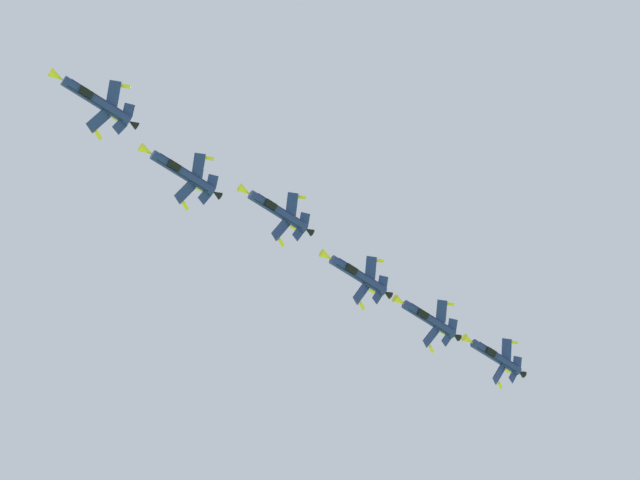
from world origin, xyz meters
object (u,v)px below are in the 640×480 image
(fighter_jet_right_wing, at_px, (277,211))
(fighter_jet_lead, at_px, (95,100))
(fighter_jet_right_outer, at_px, (428,319))
(fighter_jet_trail_slot, at_px, (495,357))
(fighter_jet_left_wing, at_px, (182,172))
(fighter_jet_left_outer, at_px, (357,275))

(fighter_jet_right_wing, bearing_deg, fighter_jet_lead, 93.23)
(fighter_jet_lead, distance_m, fighter_jet_right_outer, 72.44)
(fighter_jet_trail_slot, bearing_deg, fighter_jet_right_wing, 91.03)
(fighter_jet_left_wing, relative_size, fighter_jet_trail_slot, 1.00)
(fighter_jet_left_wing, distance_m, fighter_jet_trail_slot, 71.94)
(fighter_jet_right_wing, xyz_separation_m, fighter_jet_right_outer, (29.20, 19.76, -3.39))
(fighter_jet_right_outer, bearing_deg, fighter_jet_trail_slot, -88.45)
(fighter_jet_lead, height_order, fighter_jet_right_outer, fighter_jet_right_outer)
(fighter_jet_right_wing, distance_m, fighter_jet_trail_slot, 53.15)
(fighter_jet_left_wing, relative_size, fighter_jet_left_outer, 1.00)
(fighter_jet_lead, bearing_deg, fighter_jet_trail_slot, -88.06)
(fighter_jet_right_wing, xyz_separation_m, fighter_jet_trail_slot, (43.86, 29.98, -1.46))
(fighter_jet_left_outer, height_order, fighter_jet_trail_slot, fighter_jet_trail_slot)
(fighter_jet_left_wing, height_order, fighter_jet_right_outer, fighter_jet_right_outer)
(fighter_jet_left_wing, bearing_deg, fighter_jet_left_outer, -91.38)
(fighter_jet_right_outer, bearing_deg, fighter_jet_right_wing, 90.77)
(fighter_jet_left_outer, bearing_deg, fighter_jet_left_wing, 88.62)
(fighter_jet_left_wing, height_order, fighter_jet_trail_slot, fighter_jet_trail_slot)
(fighter_jet_left_wing, bearing_deg, fighter_jet_right_outer, -90.55)
(fighter_jet_left_outer, xyz_separation_m, fighter_jet_right_outer, (14.20, 9.78, 0.66))
(fighter_jet_left_outer, bearing_deg, fighter_jet_right_wing, 90.33)
(fighter_jet_right_outer, bearing_deg, fighter_jet_left_wing, 89.45)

